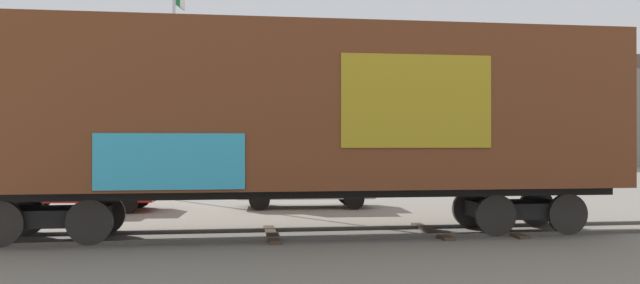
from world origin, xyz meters
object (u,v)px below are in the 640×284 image
object	(u,v)px
parked_car_red	(79,185)
parked_car_silver	(304,182)
flagpole	(175,69)
freight_car	(298,112)

from	to	relation	value
parked_car_red	parked_car_silver	world-z (taller)	parked_car_silver
parked_car_red	parked_car_silver	distance (m)	6.92
parked_car_red	parked_car_silver	xyz separation A→B (m)	(6.92, 0.21, 0.03)
flagpole	parked_car_silver	bearing A→B (deg)	-37.06
freight_car	parked_car_silver	size ratio (longest dim) A/B	3.31
parked_car_red	parked_car_silver	size ratio (longest dim) A/B	1.07
freight_car	flagpole	distance (m)	10.30
flagpole	parked_car_silver	xyz separation A→B (m)	(4.40, -3.32, -3.99)
flagpole	freight_car	bearing A→B (deg)	-69.02
freight_car	parked_car_silver	bearing A→B (deg)	82.62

